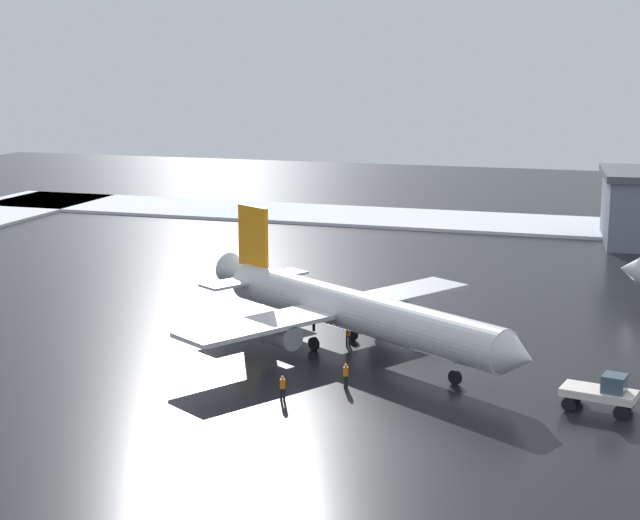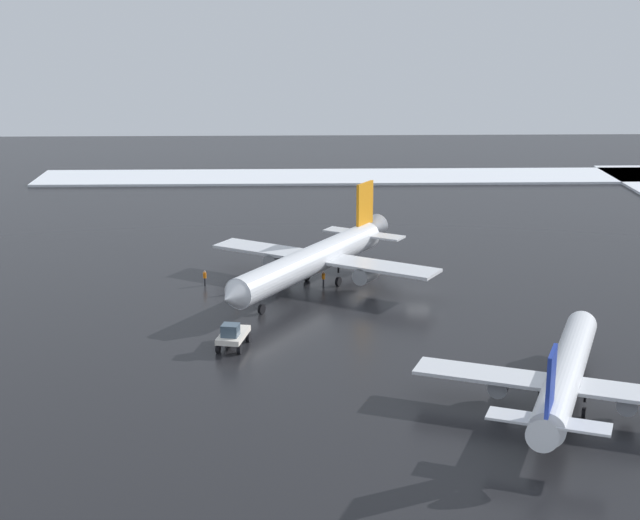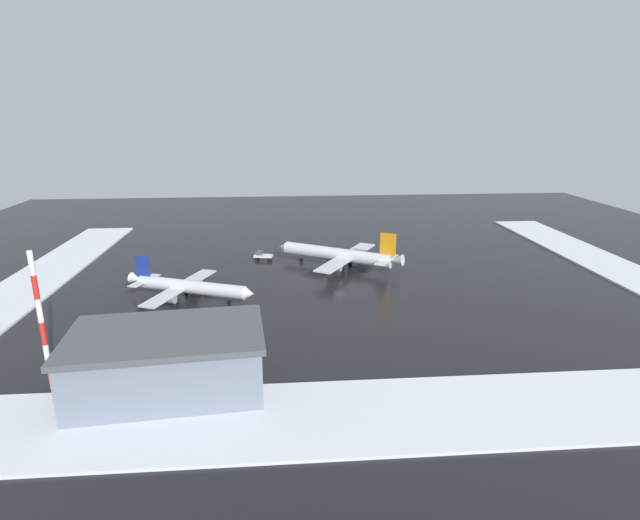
# 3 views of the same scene
# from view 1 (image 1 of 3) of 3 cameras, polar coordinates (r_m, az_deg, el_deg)

# --- Properties ---
(ground_plane) EXTENTS (240.00, 240.00, 0.00)m
(ground_plane) POSITION_cam_1_polar(r_m,az_deg,el_deg) (85.50, 4.67, -3.21)
(ground_plane) COLOR black
(snow_bank_far) EXTENTS (152.00, 16.00, 0.42)m
(snow_bank_far) POSITION_cam_1_polar(r_m,az_deg,el_deg) (133.67, 9.45, 2.18)
(snow_bank_far) COLOR white
(snow_bank_far) RESTS_ON ground_plane
(airplane_far_rear) EXTENTS (29.46, 25.24, 9.77)m
(airplane_far_rear) POSITION_cam_1_polar(r_m,az_deg,el_deg) (74.21, 1.81, -2.91)
(airplane_far_rear) COLOR silver
(airplane_far_rear) RESTS_ON ground_plane
(pushback_tug) EXTENTS (4.94, 3.07, 2.50)m
(pushback_tug) POSITION_cam_1_polar(r_m,az_deg,el_deg) (64.75, 16.14, -7.38)
(pushback_tug) COLOR silver
(pushback_tug) RESTS_ON ground_plane
(ground_crew_mid_apron) EXTENTS (0.36, 0.36, 1.71)m
(ground_crew_mid_apron) POSITION_cam_1_polar(r_m,az_deg,el_deg) (66.59, 1.51, -6.65)
(ground_crew_mid_apron) COLOR black
(ground_crew_mid_apron) RESTS_ON ground_plane
(ground_crew_beside_wing) EXTENTS (0.36, 0.36, 1.71)m
(ground_crew_beside_wing) POSITION_cam_1_polar(r_m,az_deg,el_deg) (75.95, 1.65, -4.33)
(ground_crew_beside_wing) COLOR black
(ground_crew_beside_wing) RESTS_ON ground_plane
(ground_crew_by_nose_gear) EXTENTS (0.36, 0.36, 1.71)m
(ground_crew_by_nose_gear) POSITION_cam_1_polar(r_m,az_deg,el_deg) (64.20, -2.19, -7.37)
(ground_crew_by_nose_gear) COLOR black
(ground_crew_by_nose_gear) RESTS_ON ground_plane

